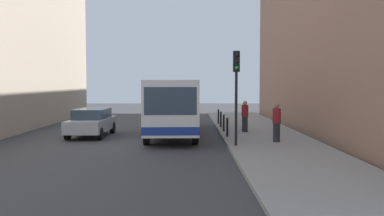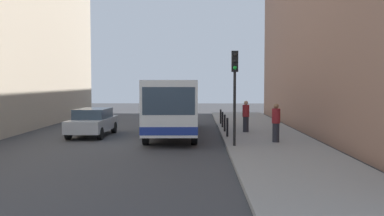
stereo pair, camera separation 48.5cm
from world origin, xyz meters
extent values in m
plane|color=#38383A|center=(0.00, 0.00, 0.00)|extent=(80.00, 80.00, 0.00)
cube|color=gray|center=(5.40, 0.00, 0.07)|extent=(4.40, 40.00, 0.15)
cube|color=white|center=(0.54, 3.82, 1.75)|extent=(2.84, 11.07, 2.50)
cube|color=navy|center=(0.54, 3.82, 0.80)|extent=(2.86, 11.09, 0.36)
cube|color=#2D3D4C|center=(0.71, -1.66, 2.10)|extent=(2.26, 0.13, 1.20)
cube|color=#2D3D4C|center=(0.52, 4.32, 2.10)|extent=(2.81, 9.47, 1.00)
cylinder|color=black|center=(1.79, -0.05, 0.50)|extent=(0.31, 1.01, 1.00)
cylinder|color=black|center=(-0.47, -0.12, 0.50)|extent=(0.31, 1.01, 1.00)
cylinder|color=black|center=(1.55, 7.75, 0.50)|extent=(0.31, 1.01, 1.00)
cylinder|color=black|center=(-0.71, 7.68, 0.50)|extent=(0.31, 1.01, 1.00)
cube|color=#A5A8AD|center=(-3.74, 3.04, 0.64)|extent=(1.95, 4.46, 0.64)
cube|color=#2D3D4C|center=(-3.74, 3.19, 1.22)|extent=(1.68, 2.52, 0.52)
cylinder|color=black|center=(-2.98, 1.51, 0.32)|extent=(0.24, 0.65, 0.64)
cylinder|color=black|center=(-4.62, 1.57, 0.32)|extent=(0.24, 0.65, 0.64)
cylinder|color=black|center=(-2.87, 4.51, 0.32)|extent=(0.24, 0.65, 0.64)
cylinder|color=black|center=(-4.51, 4.57, 0.32)|extent=(0.24, 0.65, 0.64)
cylinder|color=black|center=(3.55, -1.43, 1.75)|extent=(0.12, 0.12, 3.20)
cube|color=black|center=(3.55, -1.43, 3.80)|extent=(0.28, 0.24, 0.90)
sphere|color=black|center=(3.55, -1.56, 4.08)|extent=(0.16, 0.16, 0.16)
sphere|color=black|center=(3.55, -1.56, 3.80)|extent=(0.16, 0.16, 0.16)
sphere|color=green|center=(3.55, -1.56, 3.52)|extent=(0.16, 0.16, 0.16)
cylinder|color=black|center=(3.45, 1.75, 0.62)|extent=(0.11, 0.11, 0.95)
cylinder|color=black|center=(3.45, 4.07, 0.62)|extent=(0.11, 0.11, 0.95)
cylinder|color=black|center=(3.45, 6.39, 0.62)|extent=(0.11, 0.11, 0.95)
cylinder|color=black|center=(3.45, 8.71, 0.62)|extent=(0.11, 0.11, 0.95)
cylinder|color=#26262D|center=(5.55, -0.25, 0.59)|extent=(0.32, 0.32, 0.87)
cylinder|color=maroon|center=(5.55, -0.25, 1.36)|extent=(0.38, 0.38, 0.67)
sphere|color=#8C6647|center=(5.55, -0.25, 1.82)|extent=(0.24, 0.24, 0.24)
cylinder|color=#26262D|center=(4.61, 3.87, 0.57)|extent=(0.32, 0.32, 0.85)
cylinder|color=maroon|center=(4.61, 3.87, 1.32)|extent=(0.38, 0.38, 0.65)
sphere|color=tan|center=(4.61, 3.87, 1.77)|extent=(0.23, 0.23, 0.23)
camera|label=1|loc=(1.54, -20.27, 2.89)|focal=40.78mm
camera|label=2|loc=(2.02, -20.26, 2.89)|focal=40.78mm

